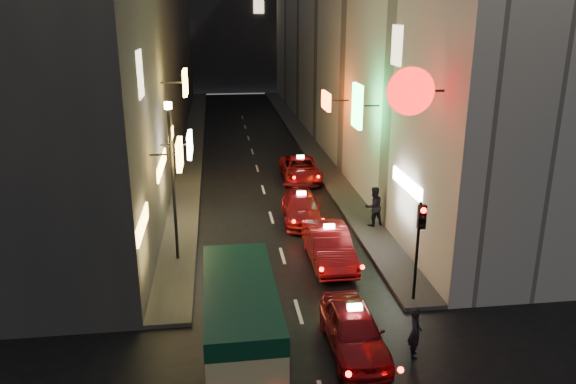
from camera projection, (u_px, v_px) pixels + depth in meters
name	position (u px, v px, depth m)	size (l,w,h in m)	color
building_left	(132.00, 19.00, 39.00)	(7.39, 52.00, 18.00)	#3C3936
building_right	(356.00, 19.00, 40.96)	(7.92, 52.00, 18.00)	beige
sidewalk_left	(193.00, 143.00, 42.21)	(1.50, 52.00, 0.15)	#454340
sidewalk_right	(305.00, 140.00, 43.25)	(1.50, 52.00, 0.15)	#454340
minibus	(240.00, 313.00, 15.62)	(2.04, 5.65, 2.42)	beige
taxi_near	(354.00, 327.00, 16.36)	(2.01, 4.86, 1.71)	maroon
taxi_second	(329.00, 243.00, 22.12)	(2.19, 5.28, 1.84)	maroon
taxi_third	(301.00, 205.00, 26.64)	(2.18, 4.75, 1.65)	maroon
taxi_far	(300.00, 167.00, 33.07)	(2.04, 4.83, 1.70)	maroon
pedestrian_crossing	(415.00, 329.00, 16.05)	(0.57, 0.37, 1.73)	black
pedestrian_sidewalk	(374.00, 204.00, 25.49)	(0.78, 0.49, 2.08)	black
traffic_light	(420.00, 231.00, 18.33)	(0.26, 0.43, 3.50)	black
lamp_post	(172.00, 172.00, 21.28)	(0.28, 0.28, 6.22)	black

